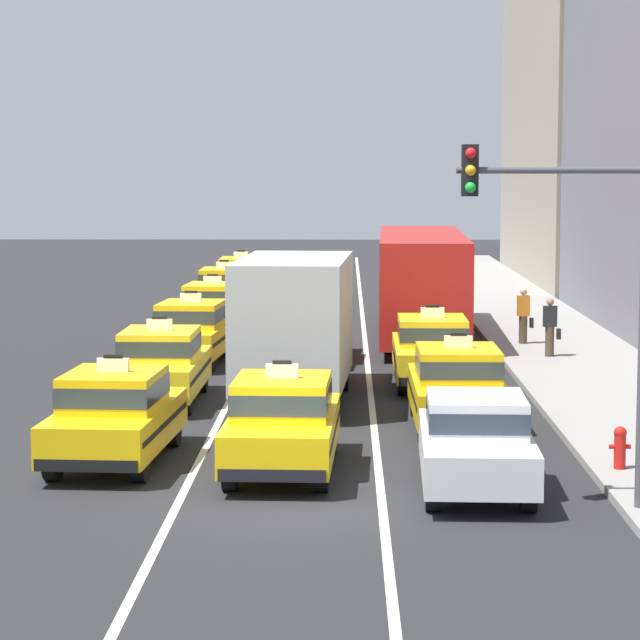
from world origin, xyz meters
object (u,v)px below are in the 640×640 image
Objects in this scene: bus_right_fourth at (421,280)px; traffic_light_pole at (580,264)px; taxi_left_fourth at (213,309)px; pedestrian_far_corner at (524,316)px; taxi_left_third at (192,331)px; taxi_right_second at (457,386)px; fire_hydrant at (620,446)px; taxi_center_third at (309,328)px; pedestrian_near_crosswalk at (550,327)px; taxi_left_fifth at (225,290)px; taxi_left_sixth at (241,277)px; taxi_left_second at (161,364)px; box_truck_center_second at (297,322)px; taxi_right_third at (432,349)px; taxi_left_nearest at (115,414)px; taxi_center_nearest at (283,422)px; sedan_right_nearest at (476,440)px.

traffic_light_pole reaches higher than bus_right_fourth.
pedestrian_far_corner is (9.23, -2.61, 0.07)m from taxi_left_fourth.
taxi_left_third is 11.35m from taxi_right_second.
bus_right_fourth is at bearing 97.01° from fire_hydrant.
bus_right_fourth reaches higher than taxi_center_third.
pedestrian_near_crosswalk is (9.60, -5.38, 0.06)m from taxi_left_fourth.
taxi_left_fifth is 1.00× the size of taxi_right_second.
taxi_left_second is at bearing -89.94° from taxi_left_sixth.
taxi_right_second is 10.41m from pedestrian_near_crosswalk.
taxi_left_fifth is 0.65× the size of box_truck_center_second.
taxi_left_fifth and taxi_right_third have the same top height.
taxi_left_nearest is 0.66× the size of box_truck_center_second.
taxi_left_third reaches higher than fire_hydrant.
taxi_right_third is (3.15, 9.76, 0.00)m from taxi_center_nearest.
taxi_left_third reaches higher than pedestrian_far_corner.
box_truck_center_second is at bearing -63.12° from taxi_left_third.
taxi_center_nearest is 0.83× the size of traffic_light_pole.
taxi_left_sixth is 14.33m from bus_right_fourth.
taxi_center_nearest reaches higher than pedestrian_near_crosswalk.
bus_right_fourth reaches higher than taxi_left_fifth.
pedestrian_near_crosswalk is (9.62, 6.89, 0.06)m from taxi_left_second.
taxi_left_fifth is at bearing 105.73° from taxi_center_third.
taxi_right_third is 10.42m from fire_hydrant.
taxi_left_nearest is 19.36m from bus_right_fourth.
taxi_right_second is at bearing 88.66° from sedan_right_nearest.
taxi_left_second is 1.00× the size of taxi_left_sixth.
taxi_center_nearest is 1.06× the size of sedan_right_nearest.
bus_right_fourth is 5.98m from pedestrian_near_crosswalk.
traffic_light_pole reaches higher than taxi_left_nearest.
taxi_left_nearest is at bearing -89.51° from taxi_left_fifth.
taxi_left_sixth is 1.00× the size of taxi_right_second.
traffic_light_pole is at bearing -53.20° from taxi_left_second.
sedan_right_nearest is 11.15m from taxi_right_third.
taxi_center_nearest is at bearing 176.77° from fire_hydrant.
box_truck_center_second reaches higher than pedestrian_near_crosswalk.
pedestrian_near_crosswalk is at bearing -57.04° from bus_right_fourth.
taxi_left_third is at bearing 122.45° from fire_hydrant.
taxi_left_fourth is at bearing 108.64° from traffic_light_pole.
taxi_left_fifth is 17.29m from taxi_right_third.
fire_hydrant is at bearing -66.02° from taxi_left_fourth.
fire_hydrant is (2.41, -4.41, -0.33)m from taxi_right_second.
taxi_left_fourth is 0.83× the size of traffic_light_pole.
taxi_left_sixth is 17.89m from taxi_center_third.
taxi_left_fifth is at bearing 97.10° from taxi_center_nearest.
pedestrian_near_crosswalk is (9.81, -11.87, 0.06)m from taxi_left_fifth.
bus_right_fourth reaches higher than taxi_left_fourth.
pedestrian_near_crosswalk is at bearing 83.15° from traffic_light_pole.
box_truck_center_second is at bearing -135.63° from pedestrian_near_crosswalk.
taxi_left_sixth is 31.84m from taxi_center_nearest.
taxi_center_nearest is 15.44m from pedestrian_near_crosswalk.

